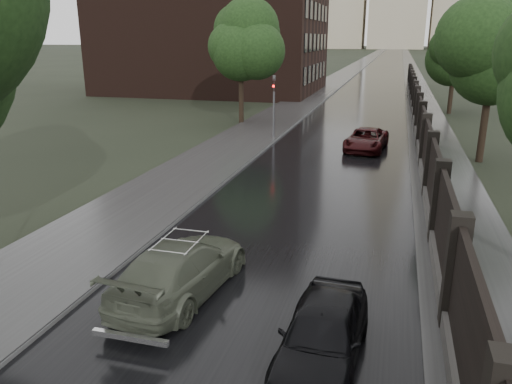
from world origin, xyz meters
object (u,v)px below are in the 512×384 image
volga_sedan (181,268)px  car_right_near (323,334)px  traffic_light (274,101)px  car_right_far (366,140)px  tree_left_far (241,52)px  tree_right_c (456,54)px  tree_right_b (492,64)px

volga_sedan → car_right_near: size_ratio=1.23×
traffic_light → car_right_far: size_ratio=0.89×
tree_left_far → car_right_far: (9.60, -6.75, -4.62)m
car_right_near → traffic_light: bearing=108.3°
tree_right_c → volga_sedan: tree_right_c is taller
tree_right_b → car_right_far: size_ratio=1.56×
traffic_light → volga_sedan: 20.37m
tree_left_far → tree_right_c: bearing=32.8°
tree_right_b → car_right_near: tree_right_b is taller
tree_right_c → traffic_light: (-11.80, -15.01, -2.55)m
tree_right_b → car_right_far: (-5.90, 1.25, -4.33)m
tree_right_b → car_right_near: bearing=-106.0°
tree_left_far → traffic_light: tree_left_far is taller
tree_right_b → tree_right_c: (0.00, 18.00, 0.00)m
tree_left_far → car_right_near: bearing=-69.6°
tree_left_far → tree_right_b: size_ratio=1.05×
tree_left_far → tree_right_c: 18.45m
car_right_near → volga_sedan: bearing=156.1°
tree_right_c → car_right_near: 37.69m
tree_left_far → volga_sedan: size_ratio=1.54×
tree_left_far → tree_right_c: tree_left_far is taller
car_right_far → tree_right_b: bearing=-6.0°
car_right_far → tree_left_far: bearing=150.9°
car_right_near → tree_left_far: bearing=112.6°
tree_left_far → traffic_light: size_ratio=1.85×
traffic_light → tree_right_b: bearing=-14.2°
traffic_light → volga_sedan: bearing=-82.9°
traffic_light → car_right_far: bearing=-16.4°
tree_right_c → volga_sedan: bearing=-104.8°
tree_right_b → volga_sedan: (-9.30, -17.15, -4.25)m
tree_left_far → tree_right_c: size_ratio=1.05×
tree_right_c → volga_sedan: 36.61m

